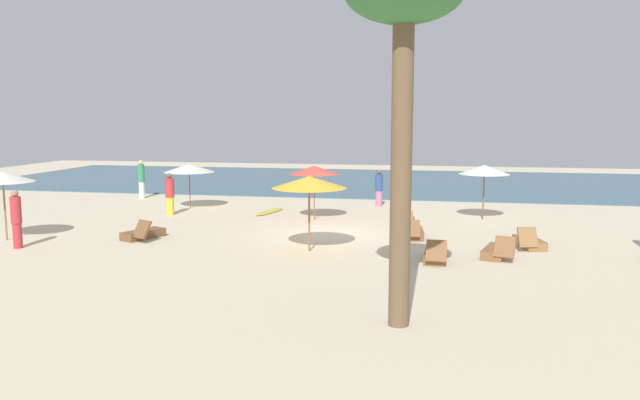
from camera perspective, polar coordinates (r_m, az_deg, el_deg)
name	(u,v)px	position (r m, az deg, el deg)	size (l,w,h in m)	color
ground_plane	(333,233)	(22.29, 1.17, -3.03)	(60.00, 60.00, 0.00)	beige
ocean_water	(379,182)	(38.98, 5.35, 1.67)	(48.00, 16.00, 0.06)	#3D6075
umbrella_0	(309,182)	(19.09, -0.99, 1.62)	(2.29, 2.29, 2.33)	olive
umbrella_1	(189,168)	(28.49, -11.79, 2.86)	(2.24, 2.24, 1.99)	brown
umbrella_2	(314,170)	(24.87, -0.52, 2.74)	(2.04, 2.04, 2.16)	brown
umbrella_3	(484,170)	(25.74, 14.69, 2.68)	(1.98, 1.98, 2.19)	brown
umbrella_4	(3,177)	(23.26, -26.84, 1.88)	(2.02, 2.02, 2.31)	olive
lounger_0	(529,242)	(20.98, 18.45, -3.65)	(0.94, 1.72, 0.75)	olive
lounger_1	(435,255)	(18.41, 10.43, -4.95)	(0.66, 1.68, 0.72)	brown
lounger_3	(405,222)	(23.65, 7.69, -2.03)	(0.67, 1.69, 0.72)	olive
lounger_4	(496,251)	(19.31, 15.72, -4.52)	(1.00, 1.74, 0.73)	brown
lounger_5	(414,233)	(21.70, 8.50, -2.96)	(0.74, 1.73, 0.70)	brown
lounger_6	(143,234)	(22.11, -15.76, -2.97)	(1.21, 1.75, 0.73)	brown
person_0	(170,194)	(26.91, -13.46, 0.52)	(0.52, 0.52, 1.75)	yellow
person_1	(141,179)	(32.59, -15.90, 1.87)	(0.41, 0.41, 1.91)	white
person_2	(16,219)	(21.86, -25.84, -1.53)	(0.45, 0.45, 1.85)	#BF3338
person_3	(379,188)	(28.74, 5.37, 1.09)	(0.41, 0.41, 1.67)	#D17299
palm_1	(404,16)	(12.37, 7.62, 16.23)	(2.29, 2.29, 7.13)	brown
surfboard	(270,212)	(27.04, -4.60, -1.05)	(1.00, 2.37, 0.07)	gold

